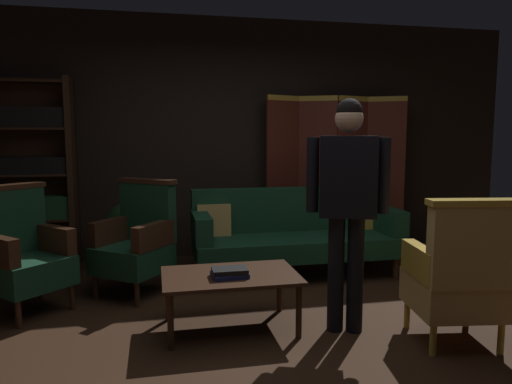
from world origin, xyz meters
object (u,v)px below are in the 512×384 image
folding_screen (334,173)px  potted_plant (127,233)px  standing_figure (347,194)px  book_black_cloth (230,271)px  armchair_gilt_accent (458,276)px  velvet_couch (295,231)px  book_navy_cloth (230,275)px  armchair_wing_right (137,240)px  coffee_table (230,280)px  armchair_wing_left (23,253)px  bookshelf (31,171)px

folding_screen → potted_plant: size_ratio=2.58×
standing_figure → book_black_cloth: 1.02m
folding_screen → armchair_gilt_accent: 2.64m
folding_screen → book_black_cloth: bearing=-127.7°
potted_plant → book_black_cloth: 1.95m
velvet_couch → armchair_gilt_accent: armchair_gilt_accent is taller
potted_plant → book_navy_cloth: 1.95m
potted_plant → book_black_cloth: bearing=-65.3°
velvet_couch → book_navy_cloth: size_ratio=8.29×
armchair_gilt_accent → book_black_cloth: (-1.50, 0.52, -0.02)m
folding_screen → armchair_wing_right: size_ratio=1.83×
folding_screen → coffee_table: (-1.59, -2.00, -0.61)m
velvet_couch → armchair_wing_left: bearing=-167.0°
velvet_couch → armchair_gilt_accent: bearing=-72.0°
armchair_wing_left → book_navy_cloth: armchair_wing_left is taller
bookshelf → potted_plant: (0.99, -0.32, -0.65)m
folding_screen → coffee_table: 2.63m
coffee_table → potted_plant: (-0.83, 1.70, 0.05)m
coffee_table → standing_figure: bearing=-14.4°
potted_plant → book_black_cloth: potted_plant is taller
armchair_wing_left → book_navy_cloth: (1.58, -0.78, -0.05)m
armchair_wing_right → coffee_table: bearing=-54.4°
velvet_couch → potted_plant: 1.76m
velvet_couch → potted_plant: (-1.71, 0.42, -0.03)m
velvet_couch → book_navy_cloth: velvet_couch is taller
folding_screen → standing_figure: 2.34m
velvet_couch → coffee_table: velvet_couch is taller
potted_plant → armchair_gilt_accent: bearing=-44.7°
folding_screen → armchair_gilt_accent: folding_screen is taller
velvet_couch → coffee_table: size_ratio=2.12×
armchair_wing_left → potted_plant: bearing=52.4°
bookshelf → armchair_wing_left: bookshelf is taller
velvet_couch → book_black_cloth: velvet_couch is taller
armchair_wing_left → potted_plant: (0.77, 1.00, -0.07)m
book_navy_cloth → book_black_cloth: (0.00, 0.00, 0.03)m
velvet_couch → armchair_wing_left: 2.54m
folding_screen → armchair_wing_left: 3.48m
bookshelf → armchair_gilt_accent: bearing=-38.3°
bookshelf → velvet_couch: 2.87m
armchair_gilt_accent → armchair_wing_left: size_ratio=1.00×
armchair_wing_right → standing_figure: size_ratio=0.61×
bookshelf → book_black_cloth: bookshelf is taller
bookshelf → book_navy_cloth: bearing=-49.2°
armchair_wing_left → book_black_cloth: bearing=-26.2°
velvet_couch → potted_plant: bearing=166.1°
velvet_couch → book_black_cloth: size_ratio=8.35×
folding_screen → book_navy_cloth: (-1.60, -2.07, -0.55)m
standing_figure → potted_plant: (-1.66, 1.91, -0.61)m
armchair_wing_right → bookshelf: bearing=137.0°
armchair_gilt_accent → armchair_wing_right: 2.69m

